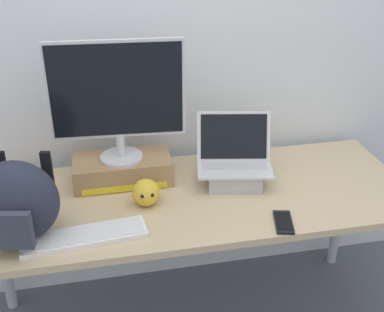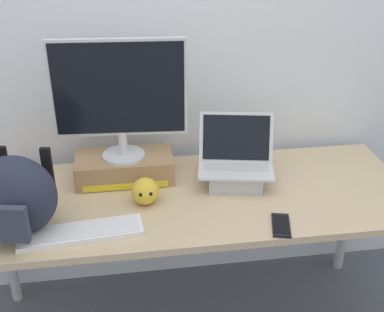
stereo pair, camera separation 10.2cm
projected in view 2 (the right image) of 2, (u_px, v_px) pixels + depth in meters
The scene contains 10 objects.
back_wall at pixel (177, 30), 2.18m from camera, with size 7.00×0.10×2.60m, color silver.
desk at pixel (192, 209), 2.09m from camera, with size 1.84×0.69×0.72m.
toner_box_yellow at pixel (125, 167), 2.15m from camera, with size 0.42×0.21×0.11m.
desktop_monitor at pixel (119, 95), 1.99m from camera, with size 0.55×0.18×0.51m.
open_laptop at pixel (235, 170), 2.11m from camera, with size 0.35×0.28×0.29m.
external_keyboard at pixel (81, 232), 1.80m from camera, with size 0.46×0.16×0.02m.
messenger_backpack at pixel (15, 196), 1.76m from camera, with size 0.34×0.31×0.30m.
coffee_mug at pixel (0, 181), 2.06m from camera, with size 0.13×0.09×0.09m.
cell_phone at pixel (281, 225), 1.85m from camera, with size 0.10×0.16×0.01m.
plush_toy at pixel (145, 191), 1.97m from camera, with size 0.11×0.11×0.11m.
Camera 2 is at (-0.25, -1.73, 1.82)m, focal length 46.38 mm.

